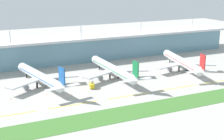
{
  "coord_description": "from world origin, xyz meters",
  "views": [
    {
      "loc": [
        -87.15,
        -154.19,
        65.91
      ],
      "look_at": [
        0.85,
        37.09,
        7.0
      ],
      "focal_mm": 52.18,
      "sensor_mm": 36.0,
      "label": 1
    }
  ],
  "objects_px": {
    "fuel_truck": "(92,84)",
    "safety_cone_nose_front": "(47,94)",
    "airliner_near": "(40,77)",
    "safety_cone_left_wingtip": "(72,95)",
    "safety_cone_right_wingtip": "(11,99)",
    "airliner_far": "(182,62)",
    "airliner_middle": "(113,69)"
  },
  "relations": [
    {
      "from": "airliner_near",
      "to": "fuel_truck",
      "type": "xyz_separation_m",
      "value": [
        28.73,
        -15.77,
        -4.19
      ]
    },
    {
      "from": "fuel_truck",
      "to": "safety_cone_nose_front",
      "type": "relative_size",
      "value": 10.91
    },
    {
      "from": "airliner_near",
      "to": "safety_cone_left_wingtip",
      "type": "height_order",
      "value": "airliner_near"
    },
    {
      "from": "safety_cone_left_wingtip",
      "to": "safety_cone_right_wingtip",
      "type": "xyz_separation_m",
      "value": [
        -33.63,
        7.91,
        0.0
      ]
    },
    {
      "from": "airliner_far",
      "to": "safety_cone_left_wingtip",
      "type": "bearing_deg",
      "value": -169.44
    },
    {
      "from": "airliner_near",
      "to": "airliner_middle",
      "type": "distance_m",
      "value": 49.47
    },
    {
      "from": "safety_cone_nose_front",
      "to": "airliner_near",
      "type": "bearing_deg",
      "value": 89.11
    },
    {
      "from": "airliner_middle",
      "to": "safety_cone_left_wingtip",
      "type": "relative_size",
      "value": 100.54
    },
    {
      "from": "airliner_near",
      "to": "safety_cone_left_wingtip",
      "type": "xyz_separation_m",
      "value": [
        12.83,
        -23.8,
        -6.1
      ]
    },
    {
      "from": "safety_cone_right_wingtip",
      "to": "airliner_far",
      "type": "bearing_deg",
      "value": 4.19
    },
    {
      "from": "fuel_truck",
      "to": "safety_cone_nose_front",
      "type": "distance_m",
      "value": 29.07
    },
    {
      "from": "safety_cone_nose_front",
      "to": "safety_cone_right_wingtip",
      "type": "xyz_separation_m",
      "value": [
        -20.54,
        0.74,
        0.0
      ]
    },
    {
      "from": "safety_cone_nose_front",
      "to": "fuel_truck",
      "type": "bearing_deg",
      "value": 1.7
    },
    {
      "from": "airliner_far",
      "to": "safety_cone_right_wingtip",
      "type": "height_order",
      "value": "airliner_far"
    },
    {
      "from": "safety_cone_left_wingtip",
      "to": "safety_cone_nose_front",
      "type": "xyz_separation_m",
      "value": [
        -13.09,
        7.17,
        0.0
      ]
    },
    {
      "from": "airliner_middle",
      "to": "safety_cone_nose_front",
      "type": "xyz_separation_m",
      "value": [
        -49.63,
        -13.55,
        -6.11
      ]
    },
    {
      "from": "airliner_far",
      "to": "fuel_truck",
      "type": "bearing_deg",
      "value": -173.18
    },
    {
      "from": "airliner_far",
      "to": "safety_cone_left_wingtip",
      "type": "height_order",
      "value": "airliner_far"
    },
    {
      "from": "safety_cone_left_wingtip",
      "to": "safety_cone_nose_front",
      "type": "distance_m",
      "value": 14.93
    },
    {
      "from": "fuel_truck",
      "to": "safety_cone_left_wingtip",
      "type": "bearing_deg",
      "value": -153.19
    },
    {
      "from": "safety_cone_nose_front",
      "to": "airliner_middle",
      "type": "bearing_deg",
      "value": 15.27
    },
    {
      "from": "airliner_near",
      "to": "airliner_middle",
      "type": "relative_size",
      "value": 0.95
    },
    {
      "from": "airliner_near",
      "to": "safety_cone_nose_front",
      "type": "bearing_deg",
      "value": -90.89
    },
    {
      "from": "airliner_near",
      "to": "airliner_far",
      "type": "height_order",
      "value": "same"
    },
    {
      "from": "airliner_middle",
      "to": "safety_cone_right_wingtip",
      "type": "bearing_deg",
      "value": -169.66
    },
    {
      "from": "airliner_near",
      "to": "airliner_far",
      "type": "relative_size",
      "value": 0.98
    },
    {
      "from": "fuel_truck",
      "to": "safety_cone_left_wingtip",
      "type": "relative_size",
      "value": 10.91
    },
    {
      "from": "safety_cone_nose_front",
      "to": "safety_cone_right_wingtip",
      "type": "relative_size",
      "value": 1.0
    },
    {
      "from": "airliner_far",
      "to": "safety_cone_nose_front",
      "type": "height_order",
      "value": "airliner_far"
    },
    {
      "from": "airliner_far",
      "to": "safety_cone_left_wingtip",
      "type": "xyz_separation_m",
      "value": [
        -91.69,
        -17.09,
        -6.1
      ]
    },
    {
      "from": "safety_cone_nose_front",
      "to": "safety_cone_right_wingtip",
      "type": "height_order",
      "value": "same"
    },
    {
      "from": "fuel_truck",
      "to": "safety_cone_right_wingtip",
      "type": "bearing_deg",
      "value": -179.86
    }
  ]
}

